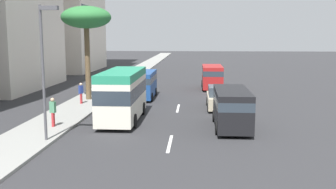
# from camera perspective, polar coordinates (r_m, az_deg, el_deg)

# --- Properties ---
(ground_plane) EXTENTS (198.00, 198.00, 0.00)m
(ground_plane) POSITION_cam_1_polar(r_m,az_deg,el_deg) (37.23, 2.04, 0.32)
(ground_plane) COLOR #2D2D30
(sidewalk_right) EXTENTS (162.00, 3.22, 0.15)m
(sidewalk_right) POSITION_cam_1_polar(r_m,az_deg,el_deg) (38.21, -9.27, 0.54)
(sidewalk_right) COLOR gray
(sidewalk_right) RESTS_ON ground_plane
(lane_stripe_mid) EXTENTS (3.20, 0.16, 0.01)m
(lane_stripe_mid) POSITION_cam_1_polar(r_m,az_deg,el_deg) (19.73, 0.26, -7.22)
(lane_stripe_mid) COLOR silver
(lane_stripe_mid) RESTS_ON ground_plane
(lane_stripe_far) EXTENTS (3.20, 0.16, 0.01)m
(lane_stripe_far) POSITION_cam_1_polar(r_m,az_deg,el_deg) (29.08, 1.49, -2.04)
(lane_stripe_far) COLOR silver
(lane_stripe_far) RESTS_ON ground_plane
(car_lead) EXTENTS (4.27, 1.86, 1.71)m
(car_lead) POSITION_cam_1_polar(r_m,az_deg,el_deg) (29.07, 7.57, -0.51)
(car_lead) COLOR beige
(car_lead) RESTS_ON ground_plane
(minibus_second) EXTENTS (6.83, 2.30, 3.21)m
(minibus_second) POSITION_cam_1_polar(r_m,az_deg,el_deg) (24.86, -6.69, 0.17)
(minibus_second) COLOR silver
(minibus_second) RESTS_ON ground_plane
(van_third) EXTENTS (5.38, 2.05, 2.28)m
(van_third) POSITION_cam_1_polar(r_m,az_deg,el_deg) (23.02, 9.36, -1.70)
(van_third) COLOR black
(van_third) RESTS_ON ground_plane
(van_fourth) EXTENTS (5.22, 2.15, 2.32)m
(van_fourth) POSITION_cam_1_polar(r_m,az_deg,el_deg) (33.62, -3.80, 1.69)
(van_fourth) COLOR #1E478C
(van_fourth) RESTS_ON ground_plane
(van_fifth) EXTENTS (5.16, 2.09, 2.37)m
(van_fifth) POSITION_cam_1_polar(r_m,az_deg,el_deg) (39.72, 6.51, 2.76)
(van_fifth) COLOR #A51E1E
(van_fifth) RESTS_ON ground_plane
(pedestrian_mid_block) EXTENTS (0.30, 0.36, 1.69)m
(pedestrian_mid_block) POSITION_cam_1_polar(r_m,az_deg,el_deg) (23.48, -16.57, -2.30)
(pedestrian_mid_block) COLOR red
(pedestrian_mid_block) RESTS_ON sidewalk_right
(pedestrian_by_tree) EXTENTS (0.39, 0.35, 1.62)m
(pedestrian_by_tree) POSITION_cam_1_polar(r_m,az_deg,el_deg) (30.91, -12.67, 0.33)
(pedestrian_by_tree) COLOR red
(pedestrian_by_tree) RESTS_ON sidewalk_right
(palm_tree) EXTENTS (4.03, 4.03, 7.63)m
(palm_tree) POSITION_cam_1_polar(r_m,az_deg,el_deg) (32.62, -11.93, 10.82)
(palm_tree) COLOR brown
(palm_tree) RESTS_ON sidewalk_right
(street_lamp) EXTENTS (0.24, 0.97, 6.73)m
(street_lamp) POSITION_cam_1_polar(r_m,az_deg,el_deg) (20.12, -17.70, 5.13)
(street_lamp) COLOR #4C4C51
(street_lamp) RESTS_ON sidewalk_right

